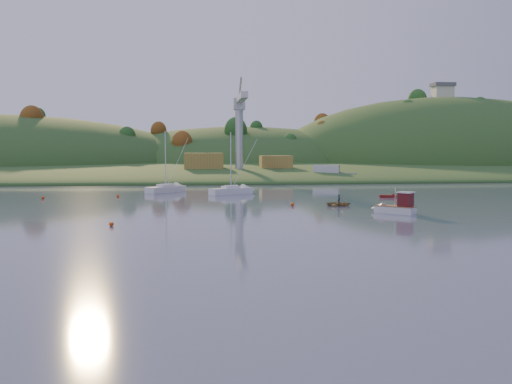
{
  "coord_description": "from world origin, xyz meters",
  "views": [
    {
      "loc": [
        -10.58,
        -40.56,
        8.3
      ],
      "look_at": [
        -2.75,
        31.95,
        2.8
      ],
      "focal_mm": 40.0,
      "sensor_mm": 36.0,
      "label": 1
    }
  ],
  "objects": [
    {
      "name": "ground",
      "position": [
        0.0,
        0.0,
        0.0
      ],
      "size": [
        500.0,
        500.0,
        0.0
      ],
      "primitive_type": "plane",
      "color": "#383E5C",
      "rests_on": "ground"
    },
    {
      "name": "far_shore",
      "position": [
        0.0,
        230.0,
        0.0
      ],
      "size": [
        620.0,
        220.0,
        1.5
      ],
      "primitive_type": "cube",
      "color": "#25441B",
      "rests_on": "ground"
    },
    {
      "name": "wharf",
      "position": [
        5.0,
        122.0,
        1.2
      ],
      "size": [
        42.0,
        16.0,
        2.4
      ],
      "primitive_type": "cube",
      "color": "slate",
      "rests_on": "ground"
    },
    {
      "name": "fishing_boat",
      "position": [
        14.9,
        30.6,
        0.84
      ],
      "size": [
        5.54,
        5.54,
        3.81
      ],
      "rotation": [
        0.0,
        0.0,
        2.36
      ],
      "color": "silver",
      "rests_on": "ground"
    },
    {
      "name": "buoy_2",
      "position": [
        -35.67,
        56.87,
        0.25
      ],
      "size": [
        0.5,
        0.5,
        0.5
      ],
      "primitive_type": "sphere",
      "color": "red",
      "rests_on": "ground"
    },
    {
      "name": "sailboat_near",
      "position": [
        -16.09,
        69.68,
        0.75
      ],
      "size": [
        7.71,
        7.82,
        11.72
      ],
      "rotation": [
        0.0,
        0.0,
        0.8
      ],
      "color": "silver",
      "rests_on": "ground"
    },
    {
      "name": "paddler",
      "position": [
        10.41,
        40.63,
        0.71
      ],
      "size": [
        0.38,
        0.54,
        1.43
      ],
      "primitive_type": "imported",
      "rotation": [
        0.0,
        0.0,
        1.5
      ],
      "color": "black",
      "rests_on": "ground"
    },
    {
      "name": "shore_slope",
      "position": [
        0.0,
        165.0,
        0.0
      ],
      "size": [
        640.0,
        150.0,
        7.0
      ],
      "primitive_type": "ellipsoid",
      "color": "#25441B",
      "rests_on": "ground"
    },
    {
      "name": "work_vessel",
      "position": [
        24.33,
        108.0,
        1.46
      ],
      "size": [
        16.93,
        10.96,
        4.1
      ],
      "rotation": [
        0.0,
        0.0,
        -0.36
      ],
      "color": "slate",
      "rests_on": "ground"
    },
    {
      "name": "hill_center",
      "position": [
        10.0,
        210.0,
        0.0
      ],
      "size": [
        140.0,
        120.0,
        36.0
      ],
      "primitive_type": "ellipsoid",
      "color": "#25441B",
      "rests_on": "ground"
    },
    {
      "name": "sailboat_far",
      "position": [
        -3.94,
        64.03,
        0.74
      ],
      "size": [
        8.36,
        6.08,
        11.36
      ],
      "rotation": [
        0.0,
        0.0,
        0.5
      ],
      "color": "silver",
      "rests_on": "ground"
    },
    {
      "name": "canoe",
      "position": [
        10.41,
        40.63,
        0.37
      ],
      "size": [
        3.71,
        2.77,
        0.73
      ],
      "primitive_type": "imported",
      "rotation": [
        0.0,
        0.0,
        1.5
      ],
      "color": "olive",
      "rests_on": "ground"
    },
    {
      "name": "buoy_3",
      "position": [
        -23.8,
        59.67,
        0.25
      ],
      "size": [
        0.5,
        0.5,
        0.5
      ],
      "primitive_type": "sphere",
      "color": "red",
      "rests_on": "ground"
    },
    {
      "name": "hill_right",
      "position": [
        95.0,
        195.0,
        0.0
      ],
      "size": [
        150.0,
        130.0,
        60.0
      ],
      "primitive_type": "ellipsoid",
      "color": "#25441B",
      "rests_on": "ground"
    },
    {
      "name": "buoy_4",
      "position": [
        -19.53,
        21.57,
        0.25
      ],
      "size": [
        0.5,
        0.5,
        0.5
      ],
      "primitive_type": "sphere",
      "color": "red",
      "rests_on": "ground"
    },
    {
      "name": "hilltop_house",
      "position": [
        95.0,
        195.0,
        33.4
      ],
      "size": [
        9.0,
        7.0,
        6.45
      ],
      "color": "beige",
      "rests_on": "hill_right"
    },
    {
      "name": "shed_east",
      "position": [
        13.0,
        124.0,
        4.4
      ],
      "size": [
        9.0,
        7.0,
        4.0
      ],
      "primitive_type": "cube",
      "color": "olive",
      "rests_on": "wharf"
    },
    {
      "name": "red_tender",
      "position": [
        22.9,
        53.84,
        0.22
      ],
      "size": [
        3.28,
        1.89,
        1.06
      ],
      "rotation": [
        0.0,
        0.0,
        -0.29
      ],
      "color": "#5E120D",
      "rests_on": "ground"
    },
    {
      "name": "shed_west",
      "position": [
        -8.0,
        123.0,
        4.8
      ],
      "size": [
        11.0,
        8.0,
        4.8
      ],
      "primitive_type": "cube",
      "color": "olive",
      "rests_on": "wharf"
    },
    {
      "name": "hillside_trees",
      "position": [
        0.0,
        185.0,
        0.0
      ],
      "size": [
        280.0,
        50.0,
        32.0
      ],
      "primitive_type": null,
      "color": "#1A4819",
      "rests_on": "ground"
    },
    {
      "name": "dock_crane",
      "position": [
        2.0,
        118.39,
        17.17
      ],
      "size": [
        3.2,
        28.0,
        20.3
      ],
      "color": "#B7B7BC",
      "rests_on": "wharf"
    },
    {
      "name": "buoy_1",
      "position": [
        3.56,
        40.93,
        0.25
      ],
      "size": [
        0.5,
        0.5,
        0.5
      ],
      "primitive_type": "sphere",
      "color": "red",
      "rests_on": "ground"
    }
  ]
}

